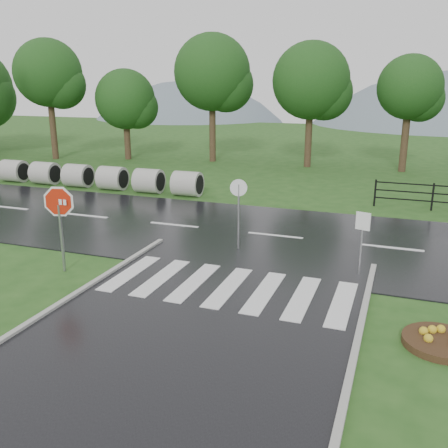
% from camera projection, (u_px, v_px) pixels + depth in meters
% --- Properties ---
extents(ground, '(120.00, 120.00, 0.00)m').
position_uv_depth(ground, '(134.00, 395.00, 8.87)').
color(ground, '#244E1A').
rests_on(ground, ground).
extents(main_road, '(90.00, 8.00, 0.04)m').
position_uv_depth(main_road, '(275.00, 237.00, 17.89)').
color(main_road, black).
rests_on(main_road, ground).
extents(crosswalk, '(6.50, 2.80, 0.02)m').
position_uv_depth(crosswalk, '(228.00, 287.00, 13.36)').
color(crosswalk, silver).
rests_on(crosswalk, ground).
extents(hills, '(102.00, 48.00, 48.00)m').
position_uv_depth(hills, '(394.00, 235.00, 70.65)').
color(hills, slate).
rests_on(hills, ground).
extents(treeline, '(83.20, 5.20, 10.00)m').
position_uv_depth(treeline, '(349.00, 173.00, 30.20)').
color(treeline, '#153E13').
rests_on(treeline, ground).
extents(culvert_pipes, '(11.80, 1.20, 1.20)m').
position_uv_depth(culvert_pipes, '(95.00, 177.00, 25.86)').
color(culvert_pipes, '#9E9B93').
rests_on(culvert_pipes, ground).
extents(stop_sign, '(1.17, 0.31, 2.70)m').
position_uv_depth(stop_sign, '(59.00, 209.00, 14.13)').
color(stop_sign, '#939399').
rests_on(stop_sign, ground).
extents(flower_bed, '(1.59, 1.59, 0.32)m').
position_uv_depth(flower_bed, '(441.00, 341.00, 10.47)').
color(flower_bed, '#332111').
rests_on(flower_bed, ground).
extents(reg_sign_small, '(0.41, 0.13, 1.88)m').
position_uv_depth(reg_sign_small, '(362.00, 230.00, 13.93)').
color(reg_sign_small, '#939399').
rests_on(reg_sign_small, ground).
extents(reg_sign_round, '(0.53, 0.20, 2.38)m').
position_uv_depth(reg_sign_round, '(239.00, 206.00, 16.08)').
color(reg_sign_round, '#939399').
rests_on(reg_sign_round, ground).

